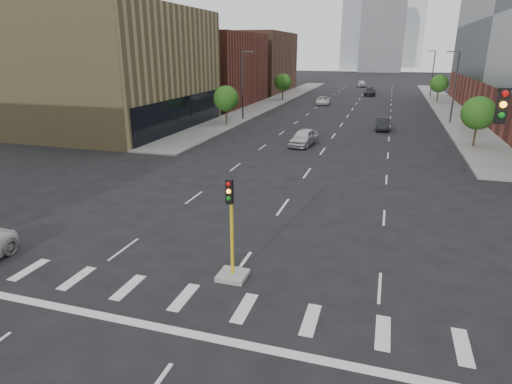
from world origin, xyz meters
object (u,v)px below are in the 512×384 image
at_px(car_deep_right, 370,92).
at_px(car_distant, 362,84).
at_px(car_near_left, 304,137).
at_px(car_mid_right, 383,124).
at_px(car_far_left, 323,101).
at_px(median_traffic_signal, 232,257).

xyz_separation_m(car_deep_right, car_distant, (-3.21, 22.47, 0.05)).
relative_size(car_near_left, car_mid_right, 1.10).
bearing_deg(car_distant, car_far_left, -101.97).
bearing_deg(car_mid_right, car_far_left, 113.99).
relative_size(median_traffic_signal, car_deep_right, 0.80).
bearing_deg(car_far_left, car_near_left, -92.33).
bearing_deg(median_traffic_signal, car_mid_right, 82.38).
relative_size(car_near_left, car_deep_right, 0.89).
bearing_deg(car_mid_right, car_near_left, -123.63).
distance_m(median_traffic_signal, car_mid_right, 38.96).
xyz_separation_m(car_far_left, car_distant, (3.92, 41.00, 0.17)).
distance_m(median_traffic_signal, car_far_left, 62.04).
bearing_deg(car_deep_right, car_mid_right, -84.79).
xyz_separation_m(median_traffic_signal, car_far_left, (-5.63, 61.79, -0.29)).
xyz_separation_m(median_traffic_signal, car_deep_right, (1.50, 80.31, -0.17)).
xyz_separation_m(car_far_left, car_deep_right, (7.13, 18.53, 0.11)).
relative_size(car_deep_right, car_distant, 1.10).
distance_m(car_mid_right, car_far_left, 25.56).
xyz_separation_m(median_traffic_signal, car_near_left, (-2.25, 27.03, -0.14)).
height_order(car_near_left, car_deep_right, car_near_left).
height_order(car_far_left, car_deep_right, car_deep_right).
xyz_separation_m(car_mid_right, car_deep_right, (-3.67, 41.70, 0.07)).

